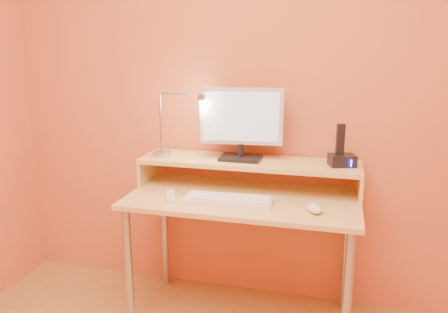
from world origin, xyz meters
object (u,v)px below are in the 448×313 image
(lamp_base, at_px, (162,154))
(remote_control, at_px, (170,196))
(phone_dock, at_px, (342,160))
(keyboard, at_px, (228,201))
(mouse, at_px, (315,208))
(monitor_panel, at_px, (241,116))

(lamp_base, height_order, remote_control, lamp_base)
(lamp_base, relative_size, phone_dock, 0.77)
(keyboard, distance_m, remote_control, 0.31)
(mouse, bearing_deg, phone_dock, 52.01)
(phone_dock, xyz_separation_m, mouse, (-0.11, -0.29, -0.17))
(monitor_panel, relative_size, remote_control, 2.72)
(lamp_base, distance_m, mouse, 0.92)
(mouse, relative_size, remote_control, 0.72)
(monitor_panel, bearing_deg, keyboard, -97.15)
(monitor_panel, distance_m, keyboard, 0.47)
(keyboard, bearing_deg, phone_dock, 22.56)
(phone_dock, relative_size, mouse, 1.10)
(phone_dock, relative_size, remote_control, 0.79)
(monitor_panel, relative_size, keyboard, 1.01)
(monitor_panel, bearing_deg, remote_control, -144.16)
(monitor_panel, distance_m, phone_dock, 0.58)
(monitor_panel, bearing_deg, mouse, -40.97)
(remote_control, bearing_deg, phone_dock, -3.78)
(phone_dock, xyz_separation_m, keyboard, (-0.54, -0.26, -0.18))
(monitor_panel, height_order, mouse, monitor_panel)
(remote_control, bearing_deg, monitor_panel, 20.55)
(mouse, bearing_deg, remote_control, 162.49)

